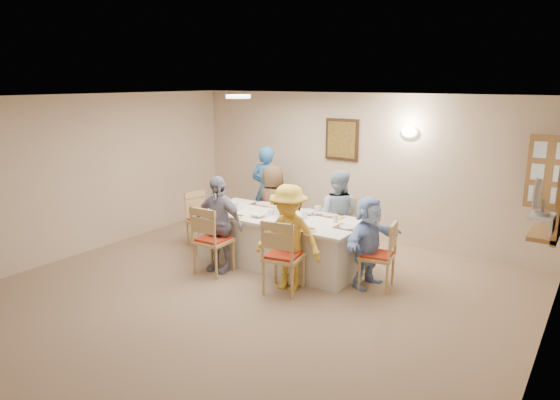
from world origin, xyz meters
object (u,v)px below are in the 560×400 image
Objects in this scene: diner_back_left at (273,206)px; condiment_ketchup at (280,208)px; chair_right_end at (377,255)px; chair_left_end at (202,220)px; chair_back_left at (277,215)px; chair_front_left at (213,239)px; diner_right_end at (368,242)px; diner_front_left at (218,224)px; chair_front_right at (284,255)px; diner_front_right at (289,238)px; desk_fan at (540,201)px; diner_back_right at (337,215)px; chair_back_right at (341,229)px; dining_table at (280,240)px; caregiver at (267,191)px.

condiment_ketchup is at bearing 140.43° from diner_back_left.
condiment_ketchup reaches higher than chair_right_end.
chair_right_end is at bearing -78.91° from chair_left_end.
chair_back_left is 1.60m from chair_front_left.
diner_right_end is (2.97, 0.00, 0.16)m from chair_left_end.
diner_front_left is (0.00, -1.48, 0.20)m from chair_back_left.
chair_front_right is 1.15m from diner_right_end.
chair_front_right is at bearing -98.23° from diner_front_right.
desk_fan is 3.03m from chair_front_right.
chair_left_end is 0.64× the size of diner_back_right.
chair_left_end is (-2.15, -0.80, -0.01)m from chair_back_right.
diner_front_right is at bearing -99.49° from chair_back_right.
diner_back_right is (1.20, -0.12, 0.20)m from chair_back_left.
chair_front_right is at bearing -99.49° from chair_back_right.
chair_front_left is at bearing 39.85° from diner_back_right.
diner_right_end reaches higher than chair_back_left.
chair_left_end is at bearing -169.08° from chair_back_right.
chair_back_right is at bearing 53.13° from dining_table.
chair_front_left reaches higher than chair_back_right.
chair_back_left is at bearing -81.65° from diner_back_left.
desk_fan is 1.36× the size of condiment_ketchup.
chair_back_left is at bearing -92.96° from chair_front_left.
chair_right_end is 0.68× the size of diner_back_left.
caregiver is at bearing 100.63° from diner_front_left.
dining_table is 1.44m from diner_right_end.
diner_front_left is at bearing 119.13° from diner_right_end.
desk_fan is 0.33× the size of chair_back_right.
diner_front_left is 1.13× the size of diner_right_end.
diner_back_right reaches higher than diner_back_left.
diner_front_left is at bearing -16.75° from chair_front_right.
chair_back_left is 0.71× the size of diner_back_right.
diner_front_left is (-4.03, -0.14, -0.85)m from desk_fan.
caregiver reaches higher than chair_left_end.
chair_left_end is at bearing -143.03° from chair_back_left.
caregiver is 1.52m from condiment_ketchup.
dining_table is 1.00m from chair_back_right.
diner_front_left reaches higher than chair_front_left.
chair_front_right is (1.20, -1.60, 0.00)m from chair_back_left.
diner_front_right reaches higher than chair_right_end.
chair_back_left is at bearing 126.87° from dining_table.
chair_front_left is at bearing -93.19° from diner_front_left.
chair_front_left is (-4.03, -0.26, -1.05)m from desk_fan.
chair_back_left is 1.10× the size of chair_left_end.
chair_right_end is at bearing -79.47° from diner_right_end.
chair_front_left is (0.00, -1.60, 0.00)m from chair_back_left.
dining_table is (-3.43, 0.54, -1.17)m from desk_fan.
chair_right_end is at bearing -1.41° from condiment_ketchup.
chair_front_left is 2.29m from chair_right_end.
diner_front_right is (1.20, -1.36, 0.03)m from diner_back_left.
chair_front_right is 0.81× the size of diner_right_end.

